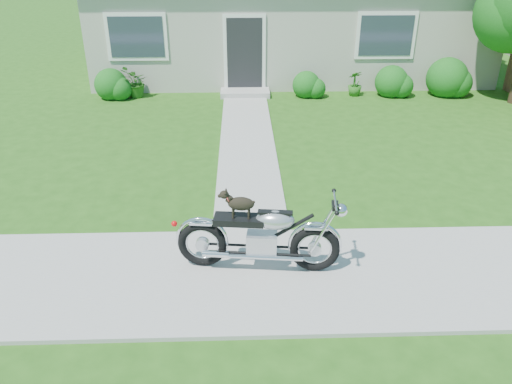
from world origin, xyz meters
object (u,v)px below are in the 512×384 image
house (289,3)px  potted_plant_right (355,83)px  motorcycle_with_dog (261,236)px  potted_plant_left (135,83)px

house → potted_plant_right: 4.22m
motorcycle_with_dog → potted_plant_right: bearing=76.6°
house → potted_plant_left: house is taller
potted_plant_right → motorcycle_with_dog: bearing=-109.8°
potted_plant_left → house: bearing=36.9°
potted_plant_right → motorcycle_with_dog: (-3.03, -8.42, 0.20)m
potted_plant_left → motorcycle_with_dog: bearing=-69.2°
house → potted_plant_left: size_ratio=14.80×
potted_plant_left → potted_plant_right: bearing=0.0°
potted_plant_left → motorcycle_with_dog: 9.01m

